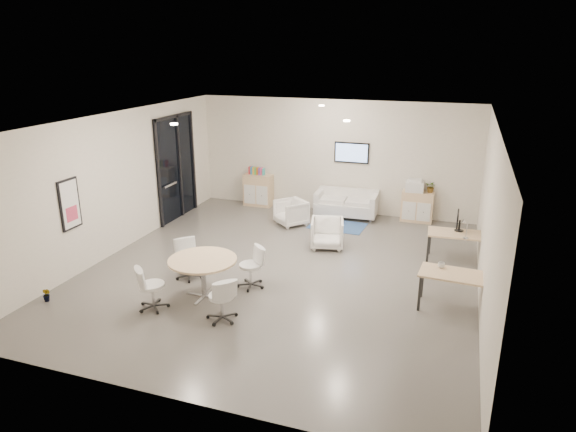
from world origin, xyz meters
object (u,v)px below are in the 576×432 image
(loveseat, at_px, (346,204))
(desk_front, at_px, (457,278))
(armchair_left, at_px, (291,211))
(armchair_right, at_px, (327,232))
(sideboard_right, at_px, (417,207))
(sideboard_left, at_px, (258,190))
(round_table, at_px, (203,263))
(desk_rear, at_px, (458,236))

(loveseat, relative_size, desk_front, 1.27)
(armchair_left, bearing_deg, armchair_right, -3.01)
(sideboard_right, xyz_separation_m, loveseat, (-1.92, -0.20, -0.07))
(sideboard_left, bearing_deg, sideboard_right, 0.18)
(desk_front, distance_m, round_table, 4.68)
(armchair_left, height_order, desk_front, armchair_left)
(desk_front, bearing_deg, sideboard_right, 107.47)
(sideboard_left, distance_m, round_table, 6.06)
(loveseat, height_order, desk_front, loveseat)
(sideboard_left, bearing_deg, loveseat, -3.90)
(sideboard_left, height_order, desk_rear, sideboard_left)
(loveseat, bearing_deg, desk_front, -59.04)
(sideboard_right, distance_m, loveseat, 1.93)
(armchair_left, relative_size, desk_front, 0.54)
(desk_front, bearing_deg, round_table, -162.72)
(sideboard_left, bearing_deg, round_table, -77.87)
(sideboard_right, xyz_separation_m, armchair_left, (-3.17, -1.39, -0.05))
(sideboard_left, xyz_separation_m, armchair_left, (1.50, -1.38, -0.10))
(desk_rear, bearing_deg, armchair_left, 161.30)
(sideboard_left, bearing_deg, desk_rear, -23.89)
(loveseat, bearing_deg, sideboard_right, 3.53)
(sideboard_left, relative_size, desk_front, 0.69)
(sideboard_left, distance_m, sideboard_right, 4.67)
(armchair_right, distance_m, desk_rear, 2.96)
(armchair_left, bearing_deg, sideboard_left, 178.11)
(armchair_right, distance_m, desk_front, 3.71)
(sideboard_left, bearing_deg, armchair_left, -42.63)
(desk_front, bearing_deg, loveseat, 127.53)
(loveseat, xyz_separation_m, desk_rear, (3.04, -2.38, 0.26))
(sideboard_left, bearing_deg, armchair_right, -43.16)
(sideboard_left, relative_size, armchair_left, 1.27)
(armchair_right, height_order, desk_rear, armchair_right)
(armchair_right, bearing_deg, sideboard_right, 41.88)
(sideboard_left, height_order, round_table, sideboard_left)
(round_table, bearing_deg, loveseat, 75.52)
(loveseat, relative_size, armchair_left, 2.33)
(armchair_left, bearing_deg, sideboard_right, 64.42)
(armchair_right, xyz_separation_m, round_table, (-1.57, -3.26, 0.32))
(loveseat, xyz_separation_m, round_table, (-1.48, -5.73, 0.36))
(desk_front, relative_size, round_table, 1.06)
(sideboard_left, xyz_separation_m, sideboard_right, (4.67, 0.01, -0.05))
(sideboard_right, bearing_deg, desk_rear, -66.56)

